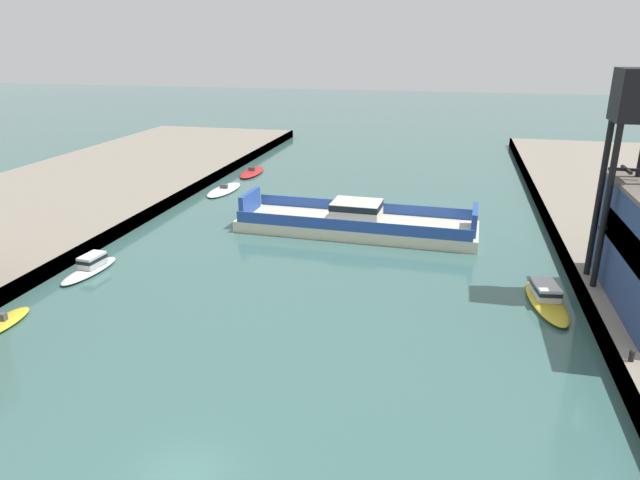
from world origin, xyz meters
TOP-DOWN VIEW (x-y plane):
  - ground_plane at (0.00, 0.00)m, footprint 400.00×400.00m
  - chain_ferry at (1.65, 35.20)m, footprint 23.85×7.73m
  - moored_boat_near_left at (-17.25, 57.42)m, footprint 2.99×7.91m
  - moored_boat_near_right at (17.85, 21.92)m, footprint 3.33×7.96m
  - moored_boat_mid_left at (-17.33, 47.23)m, footprint 3.11×8.03m
  - moored_boat_mid_right at (-18.12, 10.22)m, footprint 1.91×4.92m
  - moored_boat_far_left at (-17.87, 19.80)m, footprint 2.33×6.48m
  - crane_tower at (22.28, 24.30)m, footprint 3.02×3.02m
  - bollard_right_far at (21.01, 12.59)m, footprint 0.32×0.32m

SIDE VIEW (x-z plane):
  - ground_plane at x=0.00m, z-range 0.00..0.00m
  - moored_boat_mid_left at x=-17.33m, z-range -0.24..0.64m
  - moored_boat_mid_right at x=-18.12m, z-range -0.23..0.67m
  - moored_boat_near_left at x=-17.25m, z-range -0.24..0.73m
  - moored_boat_far_left at x=-17.87m, z-range -0.19..1.27m
  - moored_boat_near_right at x=17.85m, z-range -0.19..1.29m
  - chain_ferry at x=1.65m, z-range -0.67..2.63m
  - bollard_right_far at x=21.01m, z-range 1.32..2.03m
  - crane_tower at x=22.28m, z-range 5.38..20.52m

